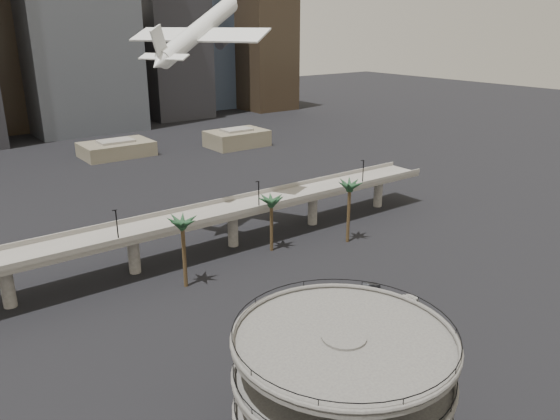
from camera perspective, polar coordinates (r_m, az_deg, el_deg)
ground at (r=73.97m, az=11.73°, el=-18.97°), size 700.00×700.00×0.00m
parking_ramp at (r=58.20m, az=6.46°, el=-18.36°), size 22.20×22.20×17.35m
overpass at (r=109.37m, az=-9.88°, el=-1.46°), size 130.00×9.30×14.70m
palm_trees at (r=106.51m, az=-0.72°, el=0.61°), size 42.40×10.40×14.00m
low_buildings at (r=191.53m, az=-20.11°, el=5.11°), size 135.00×27.50×6.80m
skyline at (r=261.28m, az=-24.76°, el=18.37°), size 269.00×86.00×135.39m
airborne_jet at (r=118.73m, az=-8.44°, el=18.02°), size 31.20×29.60×16.05m
car_a at (r=84.29m, az=4.08°, el=-12.72°), size 4.97×3.50×1.57m
car_b at (r=98.76m, az=9.25°, el=-7.92°), size 4.57×1.85×1.48m
car_c at (r=95.43m, az=12.98°, el=-9.14°), size 5.74×2.74×1.61m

